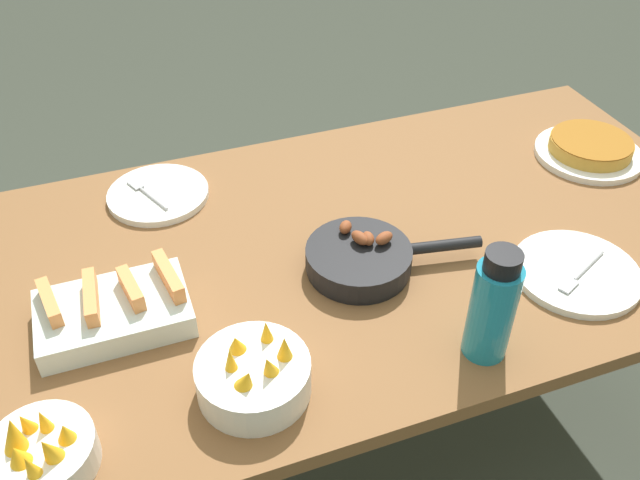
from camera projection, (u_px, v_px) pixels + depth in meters
name	position (u px, v px, depth m)	size (l,w,h in m)	color
ground_plane	(320.00, 449.00, 1.87)	(14.00, 14.00, 0.00)	#383D33
dining_table	(320.00, 281.00, 1.47)	(1.88, 0.91, 0.72)	brown
melon_tray	(114.00, 310.00, 1.24)	(0.27, 0.17, 0.09)	silver
skillet	(362.00, 258.00, 1.35)	(0.36, 0.21, 0.08)	black
frittata_plate_center	(590.00, 149.00, 1.68)	(0.26, 0.26, 0.05)	white
empty_plate_near_front	(158.00, 194.00, 1.55)	(0.23, 0.23, 0.02)	white
empty_plate_far_left	(576.00, 272.00, 1.35)	(0.25, 0.25, 0.02)	white
fruit_bowl_mango	(41.00, 452.00, 1.01)	(0.16, 0.16, 0.11)	white
fruit_bowl_citrus	(254.00, 375.00, 1.11)	(0.19, 0.19, 0.11)	white
water_bottle	(493.00, 307.00, 1.14)	(0.08, 0.08, 0.23)	teal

